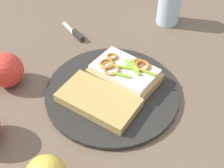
# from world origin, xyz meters

# --- Properties ---
(ground_plane) EXTENTS (2.00, 2.00, 0.00)m
(ground_plane) POSITION_xyz_m (0.00, 0.00, 0.00)
(ground_plane) COLOR brown
(ground_plane) RESTS_ON ground
(plate) EXTENTS (0.29, 0.29, 0.01)m
(plate) POSITION_xyz_m (0.00, 0.00, 0.01)
(plate) COLOR #272522
(plate) RESTS_ON ground_plane
(sandwich) EXTENTS (0.17, 0.18, 0.04)m
(sandwich) POSITION_xyz_m (-0.04, -0.03, 0.03)
(sandwich) COLOR tan
(sandwich) RESTS_ON plate
(bread_slice_side) EXTENTS (0.18, 0.18, 0.02)m
(bread_slice_side) POSITION_xyz_m (0.04, 0.03, 0.02)
(bread_slice_side) COLOR tan
(bread_slice_side) RESTS_ON plate
(apple_0) EXTENTS (0.09, 0.09, 0.08)m
(apple_0) POSITION_xyz_m (0.22, -0.09, 0.04)
(apple_0) COLOR red
(apple_0) RESTS_ON ground_plane
(drinking_glass) EXTENTS (0.06, 0.06, 0.11)m
(drinking_glass) POSITION_xyz_m (-0.22, -0.23, 0.05)
(drinking_glass) COLOR silver
(drinking_glass) RESTS_ON ground_plane
(knife) EXTENTS (0.05, 0.11, 0.02)m
(knife) POSITION_xyz_m (0.04, -0.23, 0.01)
(knife) COLOR silver
(knife) RESTS_ON ground_plane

